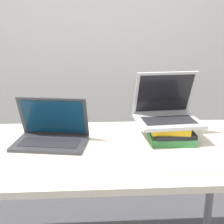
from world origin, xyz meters
The scene contains 6 objects.
wall_back centered at (0.00, 1.66, 1.35)m, with size 8.00×0.05×2.70m.
desk centered at (0.00, 0.39, 0.67)m, with size 1.55×0.78×0.75m.
laptop_left centered at (-0.24, 0.46, 0.80)m, with size 0.38×0.29×0.23m.
book_stack centered at (0.37, 0.47, 0.80)m, with size 0.23×0.24×0.09m.
laptop_on_books centered at (0.35, 0.50, 0.90)m, with size 0.34×0.29×0.26m.
wireless_keyboard centered at (0.34, 0.14, 0.76)m, with size 0.31×0.12×0.01m.
Camera 1 is at (-0.02, -1.01, 1.35)m, focal length 50.00 mm.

